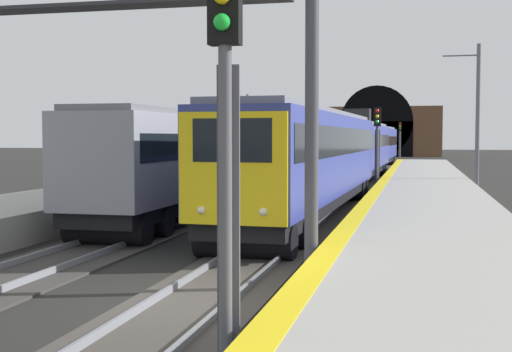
{
  "coord_description": "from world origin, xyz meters",
  "views": [
    {
      "loc": [
        -12.16,
        -4.06,
        3.17
      ],
      "look_at": [
        9.52,
        1.06,
        1.89
      ],
      "focal_mm": 48.26,
      "sensor_mm": 36.0,
      "label": 1
    }
  ],
  "objects_px": {
    "railway_signal_far": "(400,138)",
    "catenary_mast_far": "(248,131)",
    "train_main_approaching": "(357,148)",
    "railway_signal_mid": "(377,141)",
    "catenary_mast_near": "(477,118)",
    "railway_signal_near": "(225,134)",
    "overhead_signal_gantry": "(115,44)",
    "train_adjacent_platform": "(292,148)"
  },
  "relations": [
    {
      "from": "railway_signal_mid",
      "to": "overhead_signal_gantry",
      "type": "bearing_deg",
      "value": -9.51
    },
    {
      "from": "train_adjacent_platform",
      "to": "catenary_mast_near",
      "type": "xyz_separation_m",
      "value": [
        -10.24,
        -11.81,
        1.78
      ]
    },
    {
      "from": "railway_signal_near",
      "to": "catenary_mast_near",
      "type": "bearing_deg",
      "value": 170.17
    },
    {
      "from": "railway_signal_far",
      "to": "catenary_mast_near",
      "type": "height_order",
      "value": "catenary_mast_near"
    },
    {
      "from": "railway_signal_far",
      "to": "catenary_mast_far",
      "type": "distance_m",
      "value": 27.66
    },
    {
      "from": "railway_signal_mid",
      "to": "catenary_mast_near",
      "type": "distance_m",
      "value": 5.44
    },
    {
      "from": "train_adjacent_platform",
      "to": "overhead_signal_gantry",
      "type": "xyz_separation_m",
      "value": [
        -34.48,
        -2.36,
        2.83
      ]
    },
    {
      "from": "railway_signal_far",
      "to": "train_main_approaching",
      "type": "bearing_deg",
      "value": -2.59
    },
    {
      "from": "railway_signal_mid",
      "to": "overhead_signal_gantry",
      "type": "xyz_separation_m",
      "value": [
        -25.04,
        4.2,
        2.25
      ]
    },
    {
      "from": "railway_signal_mid",
      "to": "railway_signal_far",
      "type": "height_order",
      "value": "railway_signal_far"
    },
    {
      "from": "railway_signal_far",
      "to": "catenary_mast_far",
      "type": "bearing_deg",
      "value": -29.56
    },
    {
      "from": "train_main_approaching",
      "to": "catenary_mast_near",
      "type": "xyz_separation_m",
      "value": [
        -9.25,
        -7.08,
        1.74
      ]
    },
    {
      "from": "overhead_signal_gantry",
      "to": "railway_signal_mid",
      "type": "bearing_deg",
      "value": -9.51
    },
    {
      "from": "overhead_signal_gantry",
      "to": "catenary_mast_far",
      "type": "xyz_separation_m",
      "value": [
        49.94,
        9.45,
        -1.49
      ]
    },
    {
      "from": "catenary_mast_far",
      "to": "train_main_approaching",
      "type": "bearing_deg",
      "value": -144.33
    },
    {
      "from": "train_main_approaching",
      "to": "railway_signal_near",
      "type": "distance_m",
      "value": 39.58
    },
    {
      "from": "railway_signal_near",
      "to": "overhead_signal_gantry",
      "type": "xyz_separation_m",
      "value": [
        6.05,
        4.2,
        1.98
      ]
    },
    {
      "from": "train_adjacent_platform",
      "to": "catenary_mast_far",
      "type": "relative_size",
      "value": 8.61
    },
    {
      "from": "catenary_mast_near",
      "to": "railway_signal_mid",
      "type": "bearing_deg",
      "value": 81.31
    },
    {
      "from": "railway_signal_far",
      "to": "overhead_signal_gantry",
      "type": "relative_size",
      "value": 0.56
    },
    {
      "from": "railway_signal_near",
      "to": "overhead_signal_gantry",
      "type": "relative_size",
      "value": 0.6
    },
    {
      "from": "overhead_signal_gantry",
      "to": "catenary_mast_near",
      "type": "relative_size",
      "value": 1.1
    },
    {
      "from": "railway_signal_mid",
      "to": "catenary_mast_near",
      "type": "height_order",
      "value": "catenary_mast_near"
    },
    {
      "from": "railway_signal_near",
      "to": "catenary_mast_far",
      "type": "height_order",
      "value": "catenary_mast_far"
    },
    {
      "from": "railway_signal_near",
      "to": "catenary_mast_near",
      "type": "height_order",
      "value": "catenary_mast_near"
    },
    {
      "from": "train_adjacent_platform",
      "to": "catenary_mast_near",
      "type": "bearing_deg",
      "value": -131.2
    },
    {
      "from": "railway_signal_near",
      "to": "railway_signal_far",
      "type": "bearing_deg",
      "value": -180.0
    },
    {
      "from": "train_main_approaching",
      "to": "railway_signal_near",
      "type": "height_order",
      "value": "railway_signal_near"
    },
    {
      "from": "train_main_approaching",
      "to": "railway_signal_near",
      "type": "relative_size",
      "value": 11.97
    },
    {
      "from": "train_adjacent_platform",
      "to": "catenary_mast_far",
      "type": "bearing_deg",
      "value": 24.36
    },
    {
      "from": "catenary_mast_far",
      "to": "overhead_signal_gantry",
      "type": "bearing_deg",
      "value": -169.29
    },
    {
      "from": "overhead_signal_gantry",
      "to": "catenary_mast_far",
      "type": "relative_size",
      "value": 1.24
    },
    {
      "from": "train_adjacent_platform",
      "to": "railway_signal_mid",
      "type": "height_order",
      "value": "train_adjacent_platform"
    },
    {
      "from": "train_adjacent_platform",
      "to": "railway_signal_near",
      "type": "relative_size",
      "value": 11.7
    },
    {
      "from": "train_main_approaching",
      "to": "catenary_mast_far",
      "type": "bearing_deg",
      "value": -142.76
    },
    {
      "from": "train_main_approaching",
      "to": "railway_signal_mid",
      "type": "bearing_deg",
      "value": 13.81
    },
    {
      "from": "train_adjacent_platform",
      "to": "railway_signal_far",
      "type": "relative_size",
      "value": 12.42
    },
    {
      "from": "train_adjacent_platform",
      "to": "railway_signal_mid",
      "type": "relative_size",
      "value": 12.92
    },
    {
      "from": "catenary_mast_near",
      "to": "catenary_mast_far",
      "type": "xyz_separation_m",
      "value": [
        25.7,
        18.89,
        -0.44
      ]
    },
    {
      "from": "train_adjacent_platform",
      "to": "railway_signal_near",
      "type": "xyz_separation_m",
      "value": [
        -40.53,
        -6.56,
        0.86
      ]
    },
    {
      "from": "railway_signal_near",
      "to": "overhead_signal_gantry",
      "type": "bearing_deg",
      "value": -145.25
    },
    {
      "from": "railway_signal_near",
      "to": "catenary_mast_far",
      "type": "bearing_deg",
      "value": -166.31
    }
  ]
}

